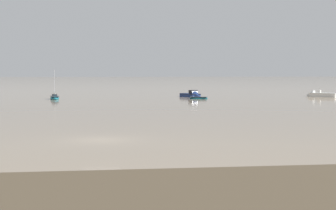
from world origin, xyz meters
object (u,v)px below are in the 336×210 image
at_px(sailboat_moored_1, 55,98).
at_px(motorboat_moored_0, 319,95).
at_px(motorboat_moored_5, 192,95).
at_px(rowboat_moored_0, 199,98).

bearing_deg(sailboat_moored_1, motorboat_moored_0, -93.70).
xyz_separation_m(motorboat_moored_0, motorboat_moored_5, (-22.76, 1.57, 0.02)).
xyz_separation_m(rowboat_moored_0, motorboat_moored_5, (0.17, 6.55, 0.15)).
relative_size(motorboat_moored_0, rowboat_moored_0, 1.68).
bearing_deg(rowboat_moored_0, motorboat_moored_0, 31.11).
bearing_deg(motorboat_moored_5, motorboat_moored_0, 61.86).
bearing_deg(motorboat_moored_5, rowboat_moored_0, -25.64).
height_order(motorboat_moored_0, motorboat_moored_5, motorboat_moored_5).
bearing_deg(sailboat_moored_1, motorboat_moored_5, -86.82).
distance_m(rowboat_moored_0, motorboat_moored_5, 6.56).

